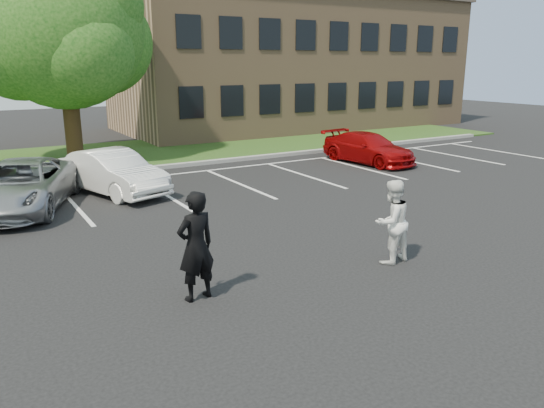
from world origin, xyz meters
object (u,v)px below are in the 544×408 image
at_px(man_black_suit, 196,246).
at_px(man_white_shirt, 392,222).
at_px(car_white_sedan, 113,172).
at_px(office_building, 291,62).
at_px(tree, 65,33).
at_px(car_silver_minivan, 21,186).
at_px(car_red_compact, 368,148).

height_order(man_black_suit, man_white_shirt, man_black_suit).
xyz_separation_m(man_black_suit, car_white_sedan, (0.81, 8.78, -0.30)).
height_order(office_building, tree, tree).
bearing_deg(man_black_suit, car_silver_minivan, -85.97).
distance_m(man_black_suit, car_white_sedan, 8.82).
distance_m(car_silver_minivan, car_white_sedan, 2.87).
bearing_deg(tree, car_silver_minivan, -111.59).
height_order(man_black_suit, car_red_compact, man_black_suit).
relative_size(office_building, man_black_suit, 11.10).
xyz_separation_m(man_black_suit, car_silver_minivan, (-2.00, 8.19, -0.29)).
bearing_deg(man_black_suit, car_white_sedan, -104.94).
bearing_deg(tree, man_black_suit, -93.84).
height_order(office_building, man_black_suit, office_building).
relative_size(car_silver_minivan, car_red_compact, 1.18).
bearing_deg(man_black_suit, car_red_compact, -152.53).
bearing_deg(car_red_compact, office_building, 63.88).
distance_m(office_building, car_red_compact, 14.45).
bearing_deg(car_silver_minivan, man_white_shirt, -30.62).
height_order(tree, man_black_suit, tree).
relative_size(man_black_suit, car_white_sedan, 0.47).
xyz_separation_m(man_white_shirt, car_silver_minivan, (-6.28, 8.59, -0.19)).
xyz_separation_m(man_black_suit, car_red_compact, (11.58, 8.78, -0.37)).
height_order(man_white_shirt, car_red_compact, man_white_shirt).
relative_size(office_building, man_white_shirt, 12.41).
xyz_separation_m(tree, car_silver_minivan, (-3.06, -7.75, -4.63)).
xyz_separation_m(tree, man_black_suit, (-1.07, -15.93, -4.34)).
bearing_deg(tree, car_red_compact, -34.23).
height_order(office_building, car_white_sedan, office_building).
height_order(man_white_shirt, car_white_sedan, man_white_shirt).
bearing_deg(car_white_sedan, man_black_suit, -113.56).
relative_size(man_white_shirt, car_white_sedan, 0.42).
relative_size(man_white_shirt, car_silver_minivan, 0.35).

